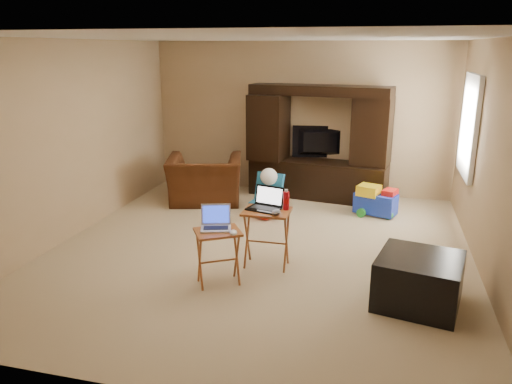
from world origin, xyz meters
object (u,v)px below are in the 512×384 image
(child_rocker, at_px, (267,193))
(mouse_left, at_px, (233,233))
(entertainment_center, at_px, (319,143))
(mouse_right, at_px, (276,212))
(push_toy, at_px, (376,200))
(tray_table_right, at_px, (267,239))
(recliner, at_px, (205,180))
(television, at_px, (320,143))
(water_bottle, at_px, (286,201))
(laptop_left, at_px, (216,219))
(laptop_right, at_px, (264,199))
(tray_table_left, at_px, (218,257))
(plush_toy, at_px, (266,207))
(ottoman, at_px, (419,281))

(child_rocker, distance_m, mouse_left, 2.60)
(entertainment_center, distance_m, mouse_right, 3.00)
(push_toy, height_order, tray_table_right, tray_table_right)
(entertainment_center, xyz_separation_m, recliner, (-1.69, -0.74, -0.54))
(tray_table_right, height_order, mouse_left, tray_table_right)
(television, height_order, water_bottle, television)
(water_bottle, bearing_deg, laptop_left, -135.74)
(push_toy, relative_size, laptop_right, 1.73)
(tray_table_right, height_order, mouse_right, mouse_right)
(tray_table_left, relative_size, water_bottle, 2.88)
(plush_toy, relative_size, push_toy, 0.62)
(entertainment_center, xyz_separation_m, television, (0.00, 0.22, -0.04))
(child_rocker, height_order, water_bottle, water_bottle)
(mouse_right, bearing_deg, tray_table_right, 137.29)
(plush_toy, height_order, mouse_left, mouse_left)
(television, distance_m, plush_toy, 1.78)
(child_rocker, height_order, plush_toy, child_rocker)
(television, relative_size, water_bottle, 4.52)
(recliner, xyz_separation_m, laptop_right, (1.47, -2.11, 0.41))
(laptop_left, relative_size, water_bottle, 1.51)
(television, distance_m, mouse_left, 3.74)
(entertainment_center, xyz_separation_m, mouse_right, (-0.05, -2.99, -0.22))
(child_rocker, height_order, mouse_right, mouse_right)
(laptop_left, xyz_separation_m, water_bottle, (0.62, 0.60, 0.06))
(child_rocker, relative_size, ottoman, 0.75)
(mouse_left, relative_size, water_bottle, 0.58)
(mouse_left, bearing_deg, laptop_right, 76.21)
(plush_toy, xyz_separation_m, laptop_left, (-0.03, -2.07, 0.52))
(recliner, relative_size, laptop_right, 3.28)
(entertainment_center, relative_size, laptop_left, 7.23)
(plush_toy, relative_size, mouse_right, 2.75)
(recliner, distance_m, laptop_right, 2.60)
(tray_table_left, height_order, water_bottle, water_bottle)
(television, xyz_separation_m, plush_toy, (-0.56, -1.54, -0.69))
(laptop_left, height_order, mouse_left, laptop_left)
(tray_table_left, xyz_separation_m, mouse_right, (0.52, 0.43, 0.40))
(ottoman, xyz_separation_m, laptop_right, (-1.65, 0.50, 0.54))
(recliner, xyz_separation_m, child_rocker, (1.06, -0.19, -0.09))
(entertainment_center, bearing_deg, laptop_left, -91.29)
(push_toy, xyz_separation_m, ottoman, (0.47, -2.66, 0.02))
(child_rocker, bearing_deg, laptop_left, -78.76)
(push_toy, height_order, mouse_right, mouse_right)
(push_toy, relative_size, tray_table_left, 1.02)
(ottoman, height_order, laptop_right, laptop_right)
(entertainment_center, height_order, water_bottle, entertainment_center)
(tray_table_left, relative_size, tray_table_right, 0.89)
(child_rocker, bearing_deg, water_bottle, -60.26)
(mouse_right, xyz_separation_m, water_bottle, (0.07, 0.20, 0.07))
(push_toy, relative_size, mouse_right, 4.46)
(laptop_left, height_order, mouse_right, laptop_left)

